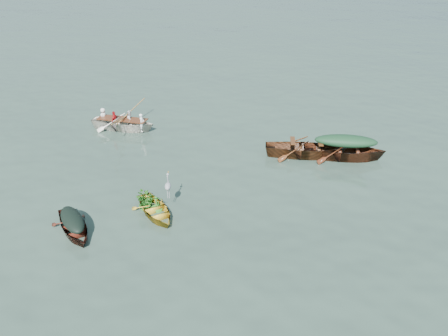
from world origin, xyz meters
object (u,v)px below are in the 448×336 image
at_px(rowed_boat, 124,130).
at_px(heron, 168,190).
at_px(green_tarp_boat, 343,159).
at_px(open_wooden_boat, 305,156).
at_px(yellow_dinghy, 156,215).
at_px(dark_covered_boat, 75,232).

distance_m(rowed_boat, heron, 7.95).
distance_m(green_tarp_boat, open_wooden_boat, 1.66).
height_order(green_tarp_boat, open_wooden_boat, open_wooden_boat).
bearing_deg(green_tarp_boat, heron, 126.97).
relative_size(open_wooden_boat, heron, 5.31).
bearing_deg(open_wooden_boat, yellow_dinghy, 133.52).
xyz_separation_m(yellow_dinghy, rowed_boat, (-2.68, 7.58, 0.00)).
xyz_separation_m(yellow_dinghy, open_wooden_boat, (5.94, 4.60, 0.00)).
height_order(open_wooden_boat, heron, heron).
distance_m(open_wooden_boat, rowed_boat, 9.12).
bearing_deg(rowed_boat, yellow_dinghy, -146.95).
relative_size(yellow_dinghy, heron, 3.05).
bearing_deg(heron, yellow_dinghy, -174.81).
distance_m(yellow_dinghy, green_tarp_boat, 8.76).
bearing_deg(rowed_boat, open_wooden_boat, -95.51).
distance_m(yellow_dinghy, dark_covered_boat, 2.71).
bearing_deg(yellow_dinghy, rowed_boat, 78.48).
xyz_separation_m(open_wooden_boat, rowed_boat, (-8.62, 2.98, 0.00)).
relative_size(yellow_dinghy, rowed_boat, 0.62).
bearing_deg(yellow_dinghy, open_wooden_boat, 6.77).
bearing_deg(heron, dark_covered_boat, 173.28).
distance_m(dark_covered_boat, heron, 3.35).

